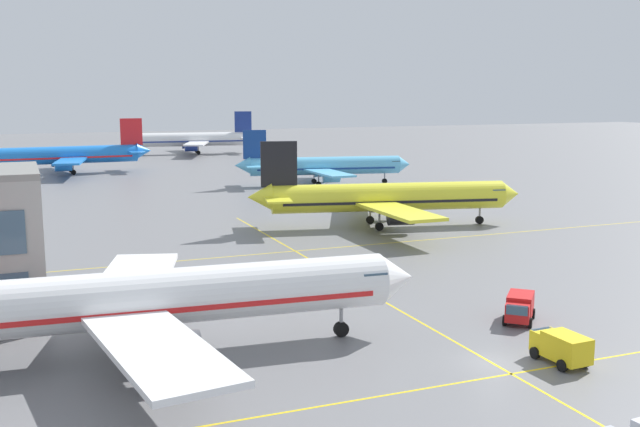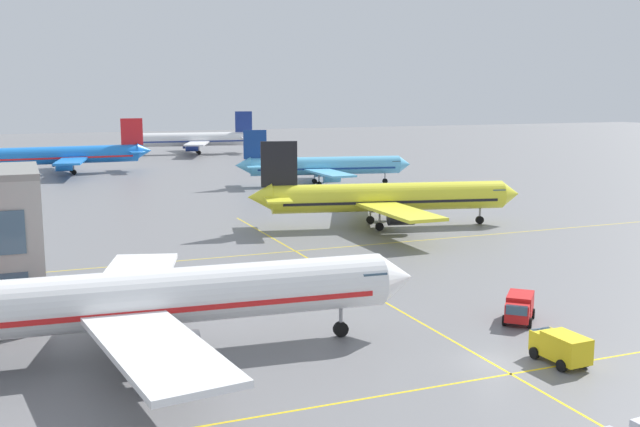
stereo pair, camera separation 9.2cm
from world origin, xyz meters
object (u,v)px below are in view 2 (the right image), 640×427
object	(u,v)px
airliner_second_row	(386,198)
service_truck_red_van	(519,307)
airliner_far_left_stand	(65,155)
airliner_front_gate	(151,299)
airliner_far_right_stand	(193,140)
airliner_third_row	(323,166)
service_truck_catering	(560,346)

from	to	relation	value
airliner_second_row	service_truck_red_van	distance (m)	41.94
service_truck_red_van	airliner_far_left_stand	bearing A→B (deg)	101.93
airliner_front_gate	airliner_far_right_stand	size ratio (longest dim) A/B	0.98
airliner_third_row	airliner_second_row	bearing A→B (deg)	-101.86
airliner_far_right_stand	service_truck_red_van	bearing A→B (deg)	-93.75
service_truck_red_van	airliner_far_right_stand	bearing A→B (deg)	86.25
airliner_second_row	service_truck_catering	xyz separation A→B (m)	(-12.20, -49.34, -2.76)
airliner_second_row	airliner_far_left_stand	xyz separation A→B (m)	(-35.35, 83.39, 0.10)
airliner_front_gate	airliner_third_row	size ratio (longest dim) A/B	1.11
airliner_far_left_stand	airliner_far_right_stand	size ratio (longest dim) A/B	0.98
airliner_third_row	airliner_far_left_stand	xyz separation A→B (m)	(-44.67, 39.05, 0.39)
service_truck_red_van	service_truck_catering	xyz separation A→B (m)	(-3.10, -8.49, 0.00)
service_truck_catering	airliner_far_right_stand	bearing A→B (deg)	85.41
airliner_second_row	service_truck_red_van	size ratio (longest dim) A/B	8.62
airliner_far_right_stand	airliner_third_row	bearing A→B (deg)	-84.60
airliner_second_row	airliner_third_row	size ratio (longest dim) A/B	1.08
airliner_second_row	airliner_front_gate	bearing A→B (deg)	-134.34
airliner_third_row	airliner_far_right_stand	bearing A→B (deg)	95.40
airliner_second_row	service_truck_red_van	xyz separation A→B (m)	(-9.10, -40.85, -2.76)
airliner_front_gate	service_truck_red_van	distance (m)	28.20
airliner_third_row	airliner_far_left_stand	world-z (taller)	airliner_far_left_stand
airliner_front_gate	airliner_second_row	size ratio (longest dim) A/B	1.03
airliner_second_row	airliner_third_row	world-z (taller)	airliner_second_row
airliner_far_left_stand	service_truck_catering	distance (m)	134.76
airliner_third_row	service_truck_red_van	xyz separation A→B (m)	(-18.41, -85.19, -2.46)
airliner_third_row	service_truck_red_van	world-z (taller)	airliner_third_row
airliner_second_row	airliner_far_left_stand	bearing A→B (deg)	112.97
airliner_second_row	service_truck_catering	bearing A→B (deg)	-103.89
airliner_far_right_stand	airliner_front_gate	bearing A→B (deg)	-103.42
airliner_far_left_stand	service_truck_catering	bearing A→B (deg)	-80.11
service_truck_catering	airliner_far_left_stand	bearing A→B (deg)	99.89
airliner_far_left_stand	airliner_far_right_stand	distance (m)	55.31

